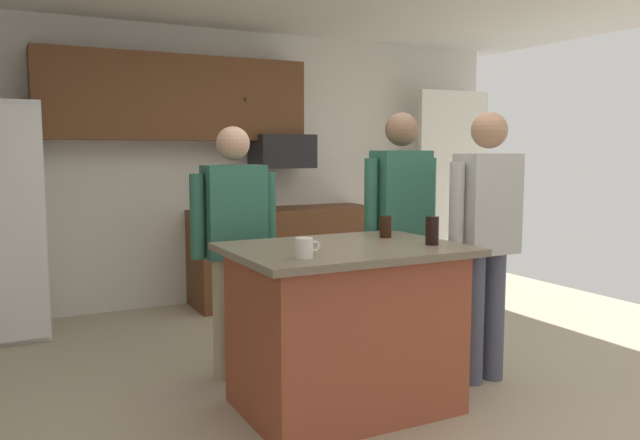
% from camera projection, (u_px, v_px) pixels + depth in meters
% --- Properties ---
extents(floor, '(7.04, 7.04, 0.00)m').
position_uv_depth(floor, '(362.00, 395.00, 3.83)').
color(floor, '#B7A88E').
rests_on(floor, ground).
extents(back_wall, '(6.40, 0.10, 2.60)m').
position_uv_depth(back_wall, '(213.00, 167.00, 6.16)').
color(back_wall, silver).
rests_on(back_wall, ground).
extents(french_door_window_panel, '(0.90, 0.06, 2.00)m').
position_uv_depth(french_door_window_panel, '(452.00, 183.00, 7.01)').
color(french_door_window_panel, white).
rests_on(french_door_window_panel, ground).
extents(cabinet_run_upper, '(2.40, 0.38, 0.75)m').
position_uv_depth(cabinet_run_upper, '(176.00, 98.00, 5.73)').
color(cabinet_run_upper, brown).
extents(cabinet_run_lower, '(1.80, 0.63, 0.90)m').
position_uv_depth(cabinet_run_lower, '(284.00, 254.00, 6.24)').
color(cabinet_run_lower, brown).
rests_on(cabinet_run_lower, ground).
extents(microwave_over_range, '(0.56, 0.40, 0.32)m').
position_uv_depth(microwave_over_range, '(282.00, 151.00, 6.15)').
color(microwave_over_range, black).
extents(kitchen_island, '(1.28, 0.95, 0.93)m').
position_uv_depth(kitchen_island, '(344.00, 326.00, 3.61)').
color(kitchen_island, '#9E4C33').
rests_on(kitchen_island, ground).
extents(person_elder_center, '(0.57, 0.22, 1.61)m').
position_uv_depth(person_elder_center, '(234.00, 235.00, 4.07)').
color(person_elder_center, tan).
rests_on(person_elder_center, ground).
extents(person_guest_left, '(0.57, 0.22, 1.70)m').
position_uv_depth(person_guest_left, '(486.00, 228.00, 3.97)').
color(person_guest_left, '#4C5166').
rests_on(person_guest_left, ground).
extents(person_guest_right, '(0.57, 0.23, 1.72)m').
position_uv_depth(person_guest_right, '(400.00, 219.00, 4.37)').
color(person_guest_right, '#383842').
rests_on(person_guest_right, ground).
extents(glass_pilsner, '(0.07, 0.07, 0.13)m').
position_uv_depth(glass_pilsner, '(386.00, 227.00, 3.89)').
color(glass_pilsner, black).
rests_on(glass_pilsner, kitchen_island).
extents(mug_blue_stoneware, '(0.13, 0.09, 0.10)m').
position_uv_depth(mug_blue_stoneware, '(305.00, 248.00, 3.15)').
color(mug_blue_stoneware, white).
rests_on(mug_blue_stoneware, kitchen_island).
extents(tumbler_amber, '(0.08, 0.08, 0.16)m').
position_uv_depth(tumbler_amber, '(432.00, 231.00, 3.59)').
color(tumbler_amber, black).
rests_on(tumbler_amber, kitchen_island).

